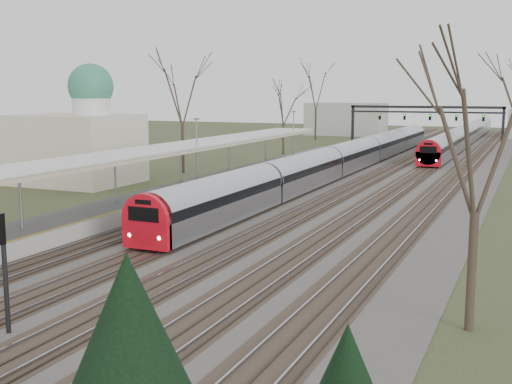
# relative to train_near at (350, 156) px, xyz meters

# --- Properties ---
(track_bed) EXTENTS (24.00, 160.00, 0.22)m
(track_bed) POSITION_rel_train_near_xyz_m (2.76, -1.60, -1.42)
(track_bed) COLOR #474442
(track_bed) RESTS_ON ground
(platform) EXTENTS (3.50, 69.00, 1.00)m
(platform) POSITION_rel_train_near_xyz_m (-6.55, -19.10, -0.98)
(platform) COLOR #9E9B93
(platform) RESTS_ON ground
(canopy) EXTENTS (4.10, 50.00, 3.11)m
(canopy) POSITION_rel_train_near_xyz_m (-6.55, -23.61, 2.45)
(canopy) COLOR slate
(canopy) RESTS_ON platform
(dome_building) EXTENTS (10.00, 8.00, 10.30)m
(dome_building) POSITION_rel_train_near_xyz_m (-19.21, -18.60, 2.24)
(dome_building) COLOR beige
(dome_building) RESTS_ON ground
(signal_gantry) EXTENTS (21.00, 0.59, 6.08)m
(signal_gantry) POSITION_rel_train_near_xyz_m (2.79, 28.39, 3.43)
(signal_gantry) COLOR black
(signal_gantry) RESTS_ON ground
(tree_west_far) EXTENTS (5.50, 5.50, 11.33)m
(tree_west_far) POSITION_rel_train_near_xyz_m (-14.50, -8.60, 6.54)
(tree_west_far) COLOR #2D231C
(tree_west_far) RESTS_ON ground
(tree_east_near) EXTENTS (4.50, 4.50, 9.27)m
(tree_east_near) POSITION_rel_train_near_xyz_m (15.50, -41.60, 5.08)
(tree_east_near) COLOR #2D231C
(tree_east_near) RESTS_ON ground
(train_near) EXTENTS (2.62, 75.21, 3.05)m
(train_near) POSITION_rel_train_near_xyz_m (0.00, 0.00, 0.00)
(train_near) COLOR #A0A3AA
(train_near) RESTS_ON ground
(train_far) EXTENTS (2.62, 75.21, 3.05)m
(train_far) POSITION_rel_train_near_xyz_m (7.00, 41.90, 0.00)
(train_far) COLOR #A0A3AA
(train_far) RESTS_ON ground
(signal_post) EXTENTS (0.35, 0.45, 4.10)m
(signal_post) POSITION_rel_train_near_xyz_m (1.75, -48.08, 1.25)
(signal_post) COLOR black
(signal_post) RESTS_ON ground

